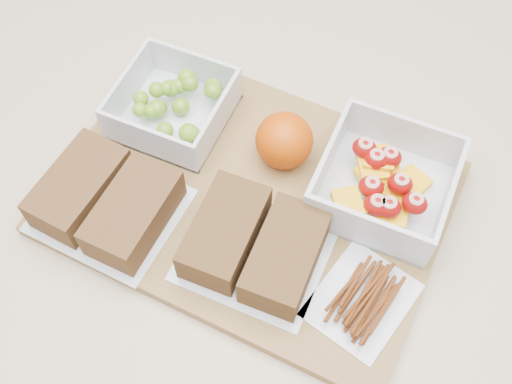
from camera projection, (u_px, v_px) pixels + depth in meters
ground at (252, 383)px, 1.51m from camera, size 4.00×4.00×0.00m
counter at (251, 320)px, 1.12m from camera, size 1.20×0.90×0.90m
cutting_board at (251, 198)px, 0.72m from camera, size 0.43×0.32×0.02m
grape_container at (175, 106)px, 0.75m from camera, size 0.12×0.12×0.05m
fruit_container at (384, 184)px, 0.69m from camera, size 0.14×0.14×0.06m
orange at (284, 141)px, 0.71m from camera, size 0.07×0.07×0.07m
sandwich_bag_left at (106, 201)px, 0.68m from camera, size 0.16×0.14×0.05m
sandwich_bag_center at (255, 245)px, 0.66m from camera, size 0.15×0.13×0.05m
pretzel_bag at (363, 296)px, 0.64m from camera, size 0.11×0.12×0.02m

